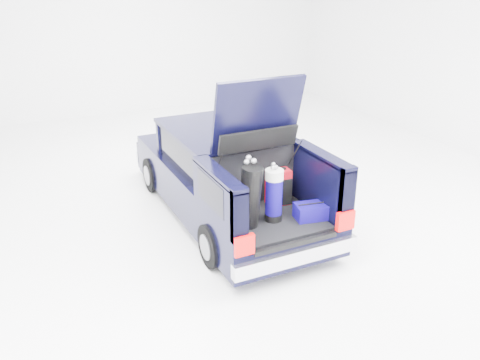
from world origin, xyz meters
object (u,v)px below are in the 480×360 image
car (224,174)px  blue_golf_bag (274,195)px  red_suitcase (278,187)px  black_golf_bag (250,197)px  blue_duffel (311,211)px

car → blue_golf_bag: bearing=-89.5°
car → red_suitcase: 1.27m
black_golf_bag → blue_golf_bag: size_ratio=1.21×
blue_golf_bag → blue_duffel: 0.59m
car → blue_golf_bag: size_ratio=5.64×
car → blue_duffel: 1.88m
red_suitcase → blue_golf_bag: size_ratio=0.67×
red_suitcase → blue_golf_bag: blue_golf_bag is taller
car → black_golf_bag: car is taller
car → red_suitcase: bearing=-75.2°
red_suitcase → blue_duffel: size_ratio=1.15×
car → black_golf_bag: size_ratio=4.66×
blue_golf_bag → red_suitcase: bearing=71.3°
red_suitcase → car: bearing=109.5°
blue_duffel → red_suitcase: bearing=116.9°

